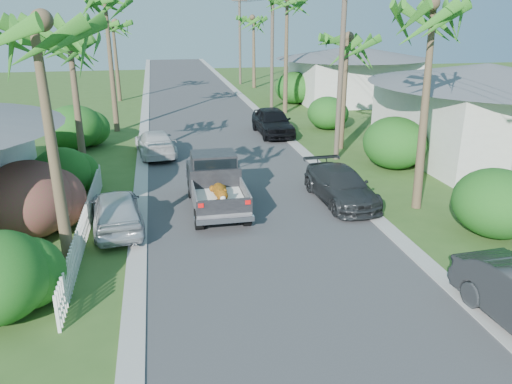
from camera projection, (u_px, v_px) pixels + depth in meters
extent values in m
plane|color=#365821|center=(303.00, 305.00, 12.96)|extent=(120.00, 120.00, 0.00)
cube|color=#38383A|center=(205.00, 118.00, 36.04)|extent=(8.00, 100.00, 0.02)
cube|color=#A5A39E|center=(145.00, 120.00, 35.24)|extent=(0.60, 100.00, 0.06)
cube|color=#A5A39E|center=(263.00, 116.00, 36.82)|extent=(0.60, 100.00, 0.06)
cylinder|color=black|center=(199.00, 219.00, 17.41)|extent=(0.28, 0.76, 0.76)
cylinder|color=black|center=(247.00, 215.00, 17.73)|extent=(0.28, 0.76, 0.76)
cylinder|color=black|center=(192.00, 189.00, 20.41)|extent=(0.28, 0.76, 0.76)
cylinder|color=black|center=(233.00, 186.00, 20.73)|extent=(0.28, 0.76, 0.76)
cube|color=gray|center=(220.00, 204.00, 18.09)|extent=(1.90, 2.40, 0.24)
cube|color=gray|center=(194.00, 196.00, 17.79)|extent=(0.06, 2.40, 0.55)
cube|color=gray|center=(245.00, 193.00, 18.13)|extent=(0.06, 2.40, 0.55)
cube|color=black|center=(224.00, 207.00, 16.89)|extent=(1.92, 0.08, 0.52)
cube|color=silver|center=(225.00, 220.00, 16.88)|extent=(1.98, 0.18, 0.18)
cube|color=red|center=(201.00, 206.00, 16.65)|extent=(0.18, 0.05, 0.14)
cube|color=red|center=(248.00, 202.00, 16.95)|extent=(0.18, 0.05, 0.14)
cube|color=black|center=(214.00, 178.00, 19.65)|extent=(1.94, 1.65, 1.10)
cube|color=black|center=(213.00, 160.00, 19.40)|extent=(1.70, 1.35, 0.55)
cube|color=black|center=(216.00, 165.00, 18.80)|extent=(1.60, 0.05, 0.45)
cube|color=black|center=(211.00, 172.00, 20.86)|extent=(1.94, 1.20, 0.80)
cube|color=white|center=(220.00, 199.00, 18.02)|extent=(1.70, 2.10, 0.16)
ellipsoid|color=orange|center=(220.00, 190.00, 18.01)|extent=(0.48, 1.25, 0.43)
sphere|color=orange|center=(222.00, 195.00, 17.29)|extent=(0.40, 0.40, 0.40)
ellipsoid|color=white|center=(220.00, 193.00, 18.05)|extent=(0.32, 0.86, 0.18)
imported|color=#27292B|center=(341.00, 186.00, 19.86)|extent=(2.12, 4.71, 1.34)
imported|color=black|center=(273.00, 122.00, 30.88)|extent=(2.05, 4.91, 1.66)
imported|color=silver|center=(117.00, 210.00, 17.33)|extent=(2.14, 4.31, 1.41)
imported|color=silver|center=(155.00, 143.00, 26.48)|extent=(2.37, 4.72, 1.31)
cone|color=brown|center=(54.00, 157.00, 13.41)|extent=(0.36, 0.71, 7.01)
cone|color=brown|center=(78.00, 112.00, 21.74)|extent=(0.36, 0.61, 6.21)
cone|color=brown|center=(111.00, 68.00, 30.82)|extent=(0.36, 0.36, 8.00)
cone|color=brown|center=(116.00, 63.00, 42.06)|extent=(0.36, 0.75, 6.51)
cone|color=brown|center=(424.00, 111.00, 18.39)|extent=(0.36, 0.73, 7.51)
cone|color=brown|center=(344.00, 95.00, 27.01)|extent=(0.36, 0.54, 6.01)
cone|color=brown|center=(286.00, 57.00, 36.72)|extent=(0.36, 0.36, 8.20)
cone|color=brown|center=(254.00, 53.00, 49.94)|extent=(0.36, 0.63, 6.81)
ellipsoid|color=#A3173E|center=(28.00, 200.00, 16.62)|extent=(3.00, 3.30, 2.60)
ellipsoid|color=#164E17|center=(62.00, 172.00, 20.49)|extent=(2.40, 2.64, 2.00)
ellipsoid|color=#164E17|center=(74.00, 127.00, 27.70)|extent=(3.20, 3.52, 2.40)
ellipsoid|color=#164E17|center=(496.00, 203.00, 16.74)|extent=(2.80, 3.08, 2.30)
ellipsoid|color=#164E17|center=(395.00, 143.00, 24.13)|extent=(3.00, 3.30, 2.50)
ellipsoid|color=#164E17|center=(328.00, 113.00, 32.45)|extent=(2.60, 2.86, 2.10)
ellipsoid|color=#164E17|center=(294.00, 88.00, 41.69)|extent=(3.20, 3.52, 2.60)
cube|color=white|center=(86.00, 223.00, 16.76)|extent=(0.10, 11.00, 1.00)
cube|color=silver|center=(480.00, 121.00, 25.79)|extent=(8.00, 9.00, 3.80)
cone|color=#595B60|center=(488.00, 74.00, 24.98)|extent=(6.48, 6.48, 1.00)
cube|color=silver|center=(351.00, 80.00, 42.44)|extent=(9.00, 8.00, 3.60)
cone|color=#595B60|center=(353.00, 52.00, 41.66)|extent=(6.48, 6.48, 1.00)
cylinder|color=brown|center=(341.00, 71.00, 24.47)|extent=(0.26, 0.26, 9.00)
cylinder|color=brown|center=(272.00, 50.00, 38.32)|extent=(0.26, 0.26, 9.00)
cylinder|color=brown|center=(240.00, 40.00, 52.17)|extent=(0.26, 0.26, 9.00)
cube|color=brown|center=(239.00, 1.00, 50.85)|extent=(1.60, 0.10, 0.10)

